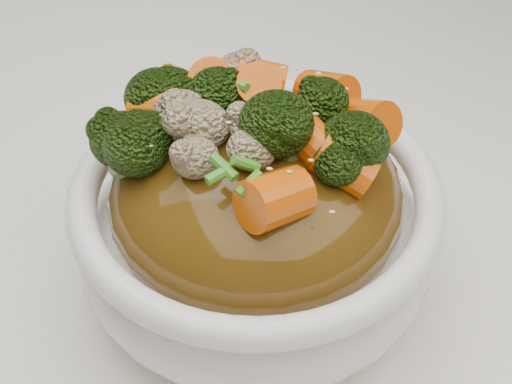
# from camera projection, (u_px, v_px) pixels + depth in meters

# --- Properties ---
(tablecloth) EXTENTS (1.20, 0.80, 0.04)m
(tablecloth) POSITION_uv_depth(u_px,v_px,m) (272.00, 291.00, 0.44)
(tablecloth) COLOR white
(tablecloth) RESTS_ON dining_table
(bowl) EXTENTS (0.20, 0.20, 0.08)m
(bowl) POSITION_uv_depth(u_px,v_px,m) (256.00, 230.00, 0.40)
(bowl) COLOR white
(bowl) RESTS_ON tablecloth
(sauce_base) EXTENTS (0.16, 0.16, 0.09)m
(sauce_base) POSITION_uv_depth(u_px,v_px,m) (256.00, 196.00, 0.38)
(sauce_base) COLOR #54370E
(sauce_base) RESTS_ON bowl
(carrots) EXTENTS (0.16, 0.16, 0.05)m
(carrots) POSITION_uv_depth(u_px,v_px,m) (256.00, 110.00, 0.34)
(carrots) COLOR #E15B07
(carrots) RESTS_ON sauce_base
(broccoli) EXTENTS (0.16, 0.16, 0.04)m
(broccoli) POSITION_uv_depth(u_px,v_px,m) (256.00, 112.00, 0.34)
(broccoli) COLOR black
(broccoli) RESTS_ON sauce_base
(cauliflower) EXTENTS (0.16, 0.16, 0.03)m
(cauliflower) POSITION_uv_depth(u_px,v_px,m) (256.00, 115.00, 0.34)
(cauliflower) COLOR tan
(cauliflower) RESTS_ON sauce_base
(scallions) EXTENTS (0.12, 0.12, 0.02)m
(scallions) POSITION_uv_depth(u_px,v_px,m) (256.00, 109.00, 0.34)
(scallions) COLOR #3B9021
(scallions) RESTS_ON sauce_base
(sesame_seeds) EXTENTS (0.15, 0.15, 0.01)m
(sesame_seeds) POSITION_uv_depth(u_px,v_px,m) (256.00, 109.00, 0.34)
(sesame_seeds) COLOR beige
(sesame_seeds) RESTS_ON sauce_base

